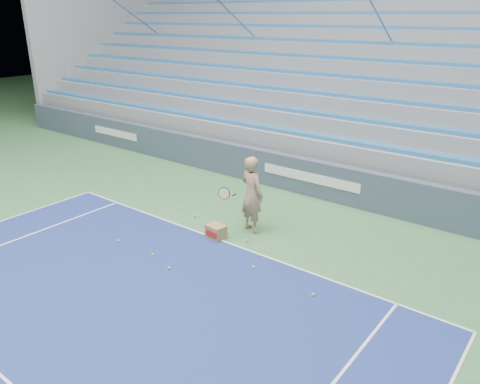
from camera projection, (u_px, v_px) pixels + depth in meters
name	position (u px, v px, depth m)	size (l,w,h in m)	color
sponsor_barrier	(312.00, 178.00, 13.88)	(30.00, 0.32, 1.10)	#3A4658
bleachers	(391.00, 93.00, 17.46)	(31.00, 9.15, 7.30)	gray
tennis_player	(252.00, 194.00, 11.45)	(1.00, 0.93, 1.94)	tan
ball_box	(216.00, 232.00, 11.32)	(0.48, 0.39, 0.34)	olive
tennis_ball_0	(313.00, 295.00, 9.01)	(0.07, 0.07, 0.07)	#BCD32B
tennis_ball_1	(195.00, 216.00, 12.51)	(0.07, 0.07, 0.07)	#BCD32B
tennis_ball_2	(214.00, 231.00, 11.69)	(0.07, 0.07, 0.07)	#BCD32B
tennis_ball_3	(153.00, 255.00, 10.51)	(0.07, 0.07, 0.07)	#BCD32B
tennis_ball_4	(118.00, 241.00, 11.16)	(0.07, 0.07, 0.07)	#BCD32B
tennis_ball_5	(247.00, 241.00, 11.17)	(0.07, 0.07, 0.07)	#BCD32B
tennis_ball_6	(169.00, 268.00, 9.96)	(0.07, 0.07, 0.07)	#BCD32B
tennis_ball_7	(254.00, 267.00, 10.01)	(0.07, 0.07, 0.07)	#BCD32B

